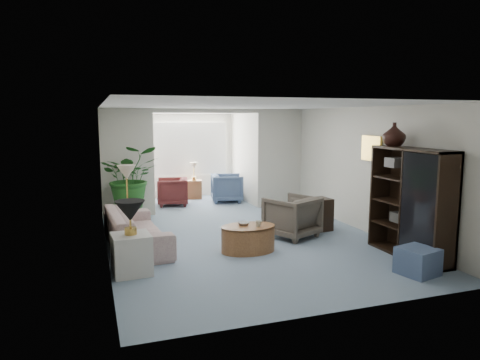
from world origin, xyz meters
name	(u,v)px	position (x,y,z in m)	size (l,w,h in m)	color
floor	(251,244)	(0.00, 0.00, 0.00)	(6.00, 6.00, 0.00)	#8A9EB6
sunroom_floor	(198,203)	(0.00, 4.10, 0.00)	(2.60, 2.60, 0.00)	#8A9EB6
back_pier_left	(128,163)	(-1.90, 3.00, 1.25)	(1.20, 0.12, 2.50)	silver
back_pier_right	(280,158)	(1.90, 3.00, 1.25)	(1.20, 0.12, 2.50)	silver
back_header	(208,111)	(0.00, 3.00, 2.45)	(2.60, 0.12, 0.10)	silver
window_pane	(189,149)	(0.00, 5.18, 1.40)	(2.20, 0.02, 1.50)	white
window_blinds	(189,149)	(0.00, 5.15, 1.40)	(2.20, 0.02, 1.50)	white
framed_picture	(372,148)	(2.46, -0.10, 1.70)	(0.04, 0.50, 0.40)	#BAAB94
sofa	(136,229)	(-1.99, 0.48, 0.33)	(2.26, 0.88, 0.66)	beige
end_table	(132,254)	(-2.19, -0.87, 0.30)	(0.54, 0.54, 0.60)	silver
table_lamp	(130,211)	(-2.19, -0.87, 0.95)	(0.44, 0.44, 0.30)	black
floor_lamp	(127,172)	(-2.06, 1.30, 1.25)	(0.36, 0.36, 0.28)	beige
coffee_table	(248,239)	(-0.19, -0.41, 0.23)	(0.95, 0.95, 0.45)	#976536
coffee_bowl	(244,223)	(-0.24, -0.31, 0.47)	(0.20, 0.20, 0.05)	beige
coffee_cup	(259,224)	(-0.04, -0.51, 0.50)	(0.11, 0.11, 0.10)	beige
wingback_chair	(292,217)	(0.92, 0.20, 0.40)	(0.85, 0.88, 0.80)	#595246
side_table_dark	(317,214)	(1.62, 0.50, 0.33)	(0.55, 0.44, 0.66)	black
entertainment_cabinet	(411,203)	(2.23, -1.52, 0.90)	(0.43, 1.62, 1.80)	black
cabinet_urn	(394,134)	(2.23, -1.02, 2.00)	(0.39, 0.39, 0.40)	black
ottoman	(418,261)	(1.78, -2.26, 0.20)	(0.50, 0.50, 0.40)	slate
plant_pot	(132,215)	(-1.89, 2.46, 0.16)	(0.40, 0.40, 0.32)	brown
house_plant	(131,177)	(-1.89, 2.46, 1.01)	(1.24, 1.07, 1.37)	#215C1F
sunroom_chair_blue	(227,188)	(0.80, 4.05, 0.38)	(0.81, 0.83, 0.76)	slate
sunroom_chair_maroon	(173,192)	(-0.70, 4.05, 0.36)	(0.77, 0.79, 0.72)	#581E24
sunroom_table	(194,189)	(0.05, 4.80, 0.26)	(0.43, 0.33, 0.53)	#976536
shelf_clutter	(415,193)	(2.18, -1.66, 1.09)	(0.30, 1.17, 1.06)	#504D4B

